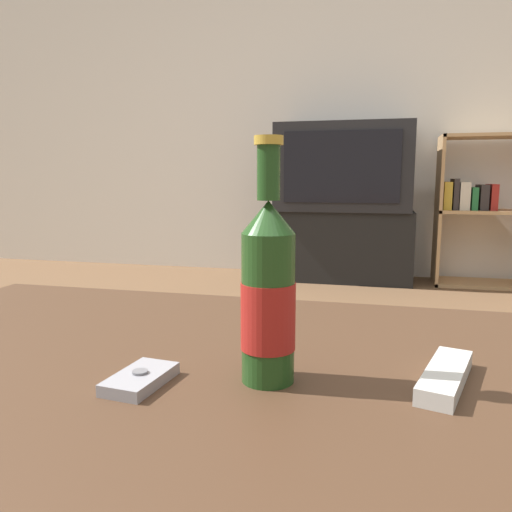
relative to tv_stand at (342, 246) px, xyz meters
The scene contains 8 objects.
back_wall 1.10m from the tv_stand, 92.44° to the left, with size 8.00×0.05×2.60m.
coffee_table 2.77m from the tv_stand, 90.22° to the right, with size 1.09×0.74×0.44m.
tv_stand is the anchor object (origin of this frame).
television 0.51m from the tv_stand, 90.00° to the right, with size 0.86×0.42×0.56m.
bookshelf 0.88m from the tv_stand, ahead, with size 0.56×0.30×0.94m.
beer_bottle 2.82m from the tv_stand, 87.60° to the right, with size 0.06×0.06×0.28m.
cell_phone 2.86m from the tv_stand, 90.46° to the right, with size 0.06×0.10×0.02m.
remote_control 2.79m from the tv_stand, 83.42° to the right, with size 0.08×0.16×0.02m.
Camera 1 is at (0.25, -0.58, 0.67)m, focal length 35.00 mm.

